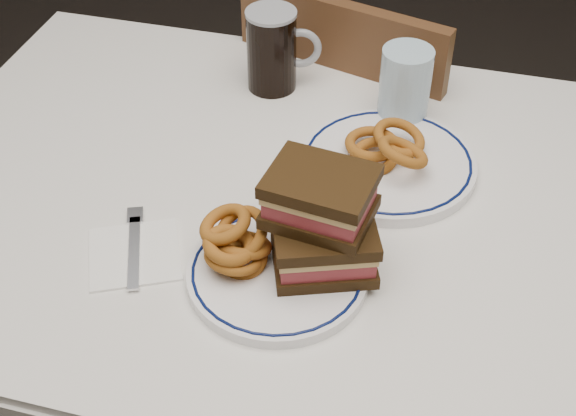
% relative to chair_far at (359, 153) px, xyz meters
% --- Properties ---
extents(dining_table, '(1.27, 0.87, 0.75)m').
position_rel_chair_far_xyz_m(dining_table, '(0.00, -0.48, 0.17)').
color(dining_table, white).
rests_on(dining_table, floor).
extents(chair_far, '(0.50, 0.50, 0.88)m').
position_rel_chair_far_xyz_m(chair_far, '(0.00, 0.00, 0.00)').
color(chair_far, '#4C3218').
rests_on(chair_far, floor).
extents(main_plate, '(0.24, 0.24, 0.02)m').
position_rel_chair_far_xyz_m(main_plate, '(0.00, -0.65, 0.28)').
color(main_plate, white).
rests_on(main_plate, dining_table).
extents(reuben_sandwich, '(0.16, 0.15, 0.14)m').
position_rel_chair_far_xyz_m(reuben_sandwich, '(0.05, -0.61, 0.36)').
color(reuben_sandwich, black).
rests_on(reuben_sandwich, main_plate).
extents(onion_rings_main, '(0.10, 0.10, 0.09)m').
position_rel_chair_far_xyz_m(onion_rings_main, '(-0.06, -0.64, 0.32)').
color(onion_rings_main, brown).
rests_on(onion_rings_main, main_plate).
extents(ketchup_ramekin, '(0.05, 0.05, 0.03)m').
position_rel_chair_far_xyz_m(ketchup_ramekin, '(-0.00, -0.55, 0.31)').
color(ketchup_ramekin, silver).
rests_on(ketchup_ramekin, main_plate).
extents(beer_mug, '(0.13, 0.09, 0.14)m').
position_rel_chair_far_xyz_m(beer_mug, '(-0.13, -0.20, 0.35)').
color(beer_mug, black).
rests_on(beer_mug, dining_table).
extents(water_glass, '(0.08, 0.08, 0.13)m').
position_rel_chair_far_xyz_m(water_glass, '(0.10, -0.25, 0.34)').
color(water_glass, '#ABC9DC').
rests_on(water_glass, dining_table).
extents(far_plate, '(0.27, 0.27, 0.02)m').
position_rel_chair_far_xyz_m(far_plate, '(0.10, -0.38, 0.28)').
color(far_plate, white).
rests_on(far_plate, dining_table).
extents(onion_rings_far, '(0.14, 0.13, 0.08)m').
position_rel_chair_far_xyz_m(onion_rings_far, '(0.10, -0.38, 0.32)').
color(onion_rings_far, brown).
rests_on(onion_rings_far, far_plate).
extents(napkin_fork, '(0.16, 0.17, 0.01)m').
position_rel_chair_far_xyz_m(napkin_fork, '(-0.20, -0.65, 0.28)').
color(napkin_fork, white).
rests_on(napkin_fork, dining_table).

